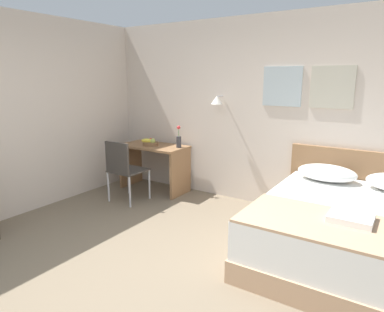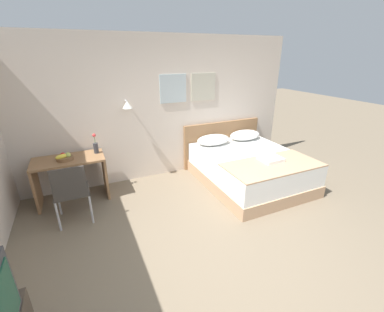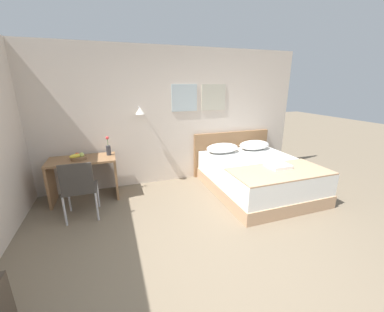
{
  "view_description": "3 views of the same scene",
  "coord_description": "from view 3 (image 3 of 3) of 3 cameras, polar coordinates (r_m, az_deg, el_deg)",
  "views": [
    {
      "loc": [
        1.88,
        -1.97,
        1.82
      ],
      "look_at": [
        -0.45,
        1.6,
        0.83
      ],
      "focal_mm": 32.0,
      "sensor_mm": 36.0,
      "label": 1
    },
    {
      "loc": [
        -1.37,
        -2.04,
        2.33
      ],
      "look_at": [
        0.08,
        1.12,
        0.92
      ],
      "focal_mm": 24.0,
      "sensor_mm": 36.0,
      "label": 2
    },
    {
      "loc": [
        -1.08,
        -1.98,
        1.97
      ],
      "look_at": [
        0.11,
        1.44,
        0.85
      ],
      "focal_mm": 22.0,
      "sensor_mm": 36.0,
      "label": 3
    }
  ],
  "objects": [
    {
      "name": "ground_plane",
      "position": [
        3.0,
        7.67,
        -24.18
      ],
      "size": [
        24.0,
        24.0,
        0.0
      ],
      "primitive_type": "plane",
      "color": "#756651"
    },
    {
      "name": "wall_back",
      "position": [
        4.76,
        -5.96,
        9.32
      ],
      "size": [
        5.72,
        0.31,
        2.65
      ],
      "color": "beige",
      "rests_on": "ground_plane"
    },
    {
      "name": "bed",
      "position": [
        4.63,
        15.59,
        -4.76
      ],
      "size": [
        1.68,
        2.02,
        0.59
      ],
      "color": "tan",
      "rests_on": "ground_plane"
    },
    {
      "name": "headboard",
      "position": [
        5.4,
        9.57,
        0.84
      ],
      "size": [
        1.8,
        0.06,
        0.95
      ],
      "color": "#8E6642",
      "rests_on": "ground_plane"
    },
    {
      "name": "pillow_left",
      "position": [
        4.92,
        7.38,
        1.93
      ],
      "size": [
        0.69,
        0.42,
        0.19
      ],
      "color": "white",
      "rests_on": "bed"
    },
    {
      "name": "pillow_right",
      "position": [
        5.3,
        14.85,
        2.6
      ],
      "size": [
        0.69,
        0.42,
        0.19
      ],
      "color": "white",
      "rests_on": "bed"
    },
    {
      "name": "throw_blanket",
      "position": [
        4.09,
        20.53,
        -3.5
      ],
      "size": [
        1.63,
        0.81,
        0.02
      ],
      "color": "tan",
      "rests_on": "bed"
    },
    {
      "name": "folded_towel_near_foot",
      "position": [
        4.23,
        20.16,
        -2.22
      ],
      "size": [
        0.35,
        0.33,
        0.06
      ],
      "color": "white",
      "rests_on": "throw_blanket"
    },
    {
      "name": "desk",
      "position": [
        4.49,
        -24.8,
        -3.44
      ],
      "size": [
        1.09,
        0.57,
        0.75
      ],
      "color": "#8E6642",
      "rests_on": "ground_plane"
    },
    {
      "name": "desk_chair",
      "position": [
        3.82,
        -25.74,
        -6.55
      ],
      "size": [
        0.47,
        0.47,
        0.92
      ],
      "color": "#3D3833",
      "rests_on": "ground_plane"
    },
    {
      "name": "fruit_bowl",
      "position": [
        4.38,
        -25.84,
        -0.23
      ],
      "size": [
        0.27,
        0.25,
        0.12
      ],
      "color": "brown",
      "rests_on": "desk"
    },
    {
      "name": "flower_vase",
      "position": [
        4.43,
        -19.61,
        1.71
      ],
      "size": [
        0.08,
        0.08,
        0.34
      ],
      "color": "#333338",
      "rests_on": "desk"
    }
  ]
}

